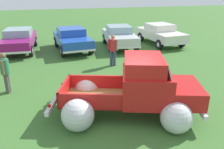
% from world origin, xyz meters
% --- Properties ---
extents(ground_plane, '(80.00, 80.00, 0.00)m').
position_xyz_m(ground_plane, '(0.00, 0.00, 0.00)').
color(ground_plane, '#3D6B2D').
extents(vintage_pickup_truck, '(4.99, 3.81, 1.96)m').
position_xyz_m(vintage_pickup_truck, '(0.37, -0.12, 0.76)').
color(vintage_pickup_truck, black).
rests_on(vintage_pickup_truck, ground).
extents(show_car_0, '(2.10, 4.26, 1.43)m').
position_xyz_m(show_car_0, '(-3.94, 9.17, 0.78)').
color(show_car_0, black).
rests_on(show_car_0, ground).
extents(show_car_1, '(2.24, 4.35, 1.43)m').
position_xyz_m(show_car_1, '(-0.68, 8.55, 0.78)').
color(show_car_1, black).
rests_on(show_car_1, ground).
extents(show_car_2, '(2.28, 4.35, 1.43)m').
position_xyz_m(show_car_2, '(2.55, 8.56, 0.78)').
color(show_car_2, black).
rests_on(show_car_2, ground).
extents(show_car_3, '(2.24, 4.33, 1.43)m').
position_xyz_m(show_car_3, '(5.65, 8.54, 0.78)').
color(show_car_3, black).
rests_on(show_car_3, ground).
extents(spectator_0, '(0.51, 0.46, 1.63)m').
position_xyz_m(spectator_0, '(0.99, 4.77, 0.92)').
color(spectator_0, navy).
rests_on(spectator_0, ground).
extents(spectator_1, '(0.39, 0.54, 1.59)m').
position_xyz_m(spectator_1, '(-3.85, 2.75, 0.90)').
color(spectator_1, '#4C4742').
rests_on(spectator_1, ground).
extents(lane_cone_0, '(0.36, 0.36, 0.63)m').
position_xyz_m(lane_cone_0, '(2.52, 2.63, 0.31)').
color(lane_cone_0, black).
rests_on(lane_cone_0, ground).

